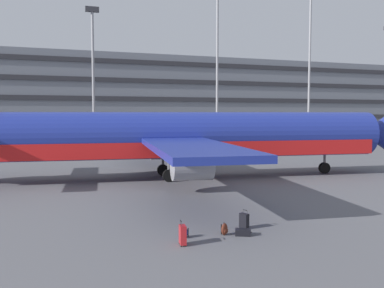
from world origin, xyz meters
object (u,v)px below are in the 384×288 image
at_px(suitcase_scuffed, 244,220).
at_px(backpack_silver, 185,233).
at_px(backpack_purple, 225,229).
at_px(suitcase_laid_flat, 183,235).
at_px(suitcase_black, 243,232).
at_px(airliner, 177,138).

xyz_separation_m(suitcase_scuffed, backpack_silver, (-2.81, -0.37, -0.16)).
xyz_separation_m(suitcase_scuffed, backpack_purple, (-1.17, -0.59, -0.12)).
relative_size(suitcase_laid_flat, backpack_silver, 2.08).
relative_size(suitcase_black, suitcase_laid_flat, 0.77).
bearing_deg(suitcase_scuffed, airliner, 84.02).
relative_size(airliner, suitcase_scuffed, 45.79).
bearing_deg(airliner, backpack_purple, -100.21).
bearing_deg(backpack_silver, suitcase_laid_flat, -113.00).
relative_size(airliner, backpack_purple, 68.44).
relative_size(suitcase_scuffed, backpack_silver, 1.79).
bearing_deg(suitcase_laid_flat, suitcase_black, 7.91).
bearing_deg(suitcase_laid_flat, suitcase_scuffed, 21.44).
distance_m(airliner, backpack_silver, 15.43).
distance_m(suitcase_scuffed, suitcase_laid_flat, 3.42).
height_order(suitcase_laid_flat, backpack_purple, suitcase_laid_flat).
distance_m(suitcase_scuffed, backpack_purple, 1.32).
bearing_deg(backpack_purple, suitcase_scuffed, 26.72).
distance_m(suitcase_scuffed, backpack_silver, 2.83).
xyz_separation_m(airliner, suitcase_black, (-1.98, -15.05, -2.97)).
relative_size(airliner, backpack_silver, 81.79).
bearing_deg(backpack_silver, backpack_purple, -7.78).
relative_size(suitcase_black, backpack_purple, 1.34).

